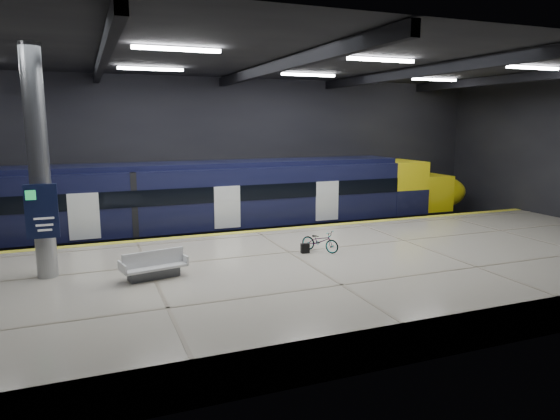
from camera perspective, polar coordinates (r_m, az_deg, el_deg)
ground at (r=19.44m, az=-0.11°, el=-7.24°), size 30.00×30.00×0.00m
room_shell at (r=18.56m, az=-0.12°, el=9.87°), size 30.10×16.10×8.05m
platform at (r=17.07m, az=2.98°, el=-7.79°), size 30.00×11.00×1.10m
safety_strip at (r=21.65m, az=-2.76°, el=-2.42°), size 30.00×0.40×0.01m
rails at (r=24.44m, az=-4.82°, el=-3.47°), size 30.00×1.52×0.16m
train at (r=23.55m, az=-9.79°, el=0.82°), size 29.40×2.84×3.79m
bench at (r=15.67m, az=-14.22°, el=-6.49°), size 2.06×1.18×0.86m
bicycle at (r=18.26m, az=4.61°, el=-3.55°), size 1.29×1.53×0.79m
pannier_bag at (r=18.07m, az=2.88°, el=-4.39°), size 0.32×0.21×0.35m
info_column at (r=16.36m, az=-25.83°, el=4.44°), size 0.90×0.78×6.90m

